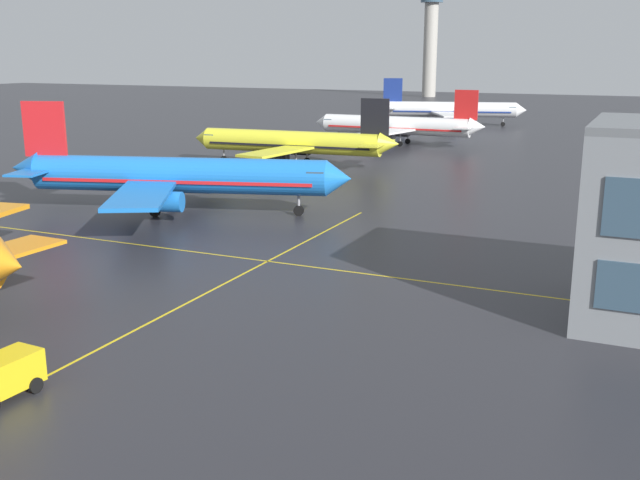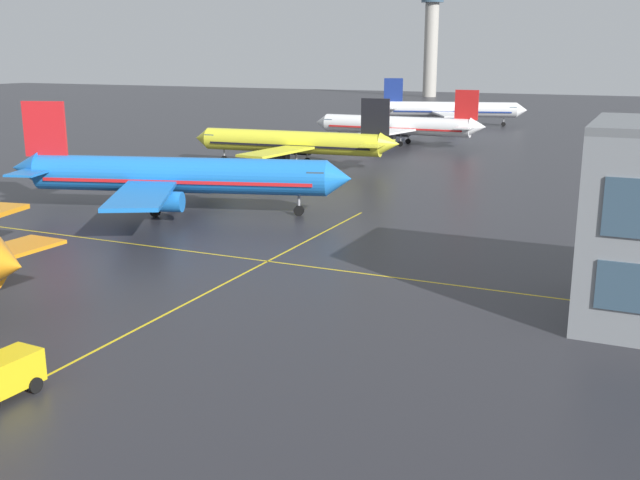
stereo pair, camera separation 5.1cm
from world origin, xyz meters
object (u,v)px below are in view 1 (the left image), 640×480
Objects in this scene: airliner_second_row at (175,175)px; airliner_third_row at (294,142)px; airliner_far_left_stand at (398,126)px; control_tower at (431,35)px; airliner_far_right_stand at (449,110)px; service_truck_red_van at (0,377)px.

airliner_second_row reaches higher than airliner_third_row.
airliner_second_row is 1.11× the size of airliner_third_row.
airliner_far_left_stand is at bearing 88.11° from airliner_second_row.
airliner_third_row is at bearing -79.79° from control_tower.
airliner_second_row reaches higher than airliner_far_right_stand.
airliner_far_left_stand is 7.76× the size of service_truck_red_van.
airliner_third_row is 1.01× the size of airliner_far_left_stand.
service_truck_red_van is 264.84m from control_tower.
airliner_far_left_stand is at bearing -88.44° from airliner_far_right_stand.
airliner_third_row is (-3.57, 35.39, -0.46)m from airliner_second_row.
airliner_second_row is 107.16m from airliner_far_right_stand.
airliner_third_row reaches higher than service_truck_red_van.
airliner_far_right_stand is at bearing 86.27° from airliner_third_row.
control_tower is at bearing 100.21° from airliner_third_row.
airliner_far_left_stand is at bearing 98.42° from service_truck_red_van.
control_tower reaches higher than airliner_far_left_stand.
airliner_far_left_stand is at bearing -75.66° from control_tower.
airliner_far_right_stand is at bearing 96.56° from service_truck_red_van.
service_truck_red_van is 0.11× the size of control_tower.
airliner_far_right_stand is 148.58m from service_truck_red_van.
airliner_second_row is 66.81m from airliner_far_left_stand.
airliner_far_right_stand is (1.11, 107.15, -0.28)m from airliner_second_row.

